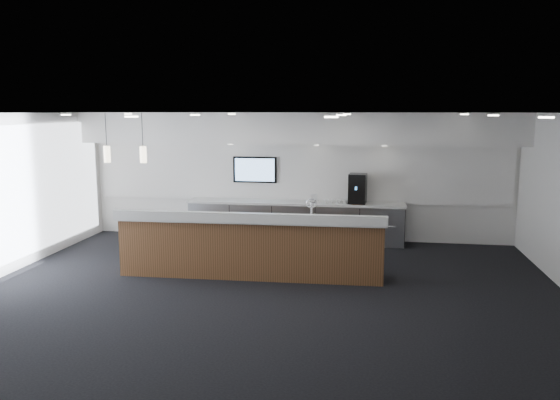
# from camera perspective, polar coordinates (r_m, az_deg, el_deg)

# --- Properties ---
(ground) EXTENTS (10.00, 10.00, 0.00)m
(ground) POSITION_cam_1_polar(r_m,az_deg,el_deg) (9.42, -1.33, -9.51)
(ground) COLOR black
(ground) RESTS_ON ground
(ceiling) EXTENTS (10.00, 8.00, 0.02)m
(ceiling) POSITION_cam_1_polar(r_m,az_deg,el_deg) (8.92, -1.40, 9.06)
(ceiling) COLOR black
(ceiling) RESTS_ON back_wall
(back_wall) EXTENTS (10.00, 0.02, 3.00)m
(back_wall) POSITION_cam_1_polar(r_m,az_deg,el_deg) (12.96, 1.79, 2.50)
(back_wall) COLOR silver
(back_wall) RESTS_ON ground
(soffit_bulkhead) EXTENTS (10.00, 0.90, 0.70)m
(soffit_bulkhead) POSITION_cam_1_polar(r_m,az_deg,el_deg) (12.43, 1.56, 7.52)
(soffit_bulkhead) COLOR white
(soffit_bulkhead) RESTS_ON back_wall
(alcove_panel) EXTENTS (9.80, 0.06, 1.40)m
(alcove_panel) POSITION_cam_1_polar(r_m,az_deg,el_deg) (12.92, 1.78, 2.92)
(alcove_panel) COLOR white
(alcove_panel) RESTS_ON back_wall
(back_credenza) EXTENTS (5.06, 0.66, 0.95)m
(back_credenza) POSITION_cam_1_polar(r_m,az_deg,el_deg) (12.78, 1.57, -2.25)
(back_credenza) COLOR gray
(back_credenza) RESTS_ON ground
(wall_tv) EXTENTS (1.05, 0.08, 0.62)m
(wall_tv) POSITION_cam_1_polar(r_m,az_deg,el_deg) (13.02, -2.63, 3.18)
(wall_tv) COLOR black
(wall_tv) RESTS_ON back_wall
(pendant_left) EXTENTS (0.12, 0.12, 0.30)m
(pendant_left) POSITION_cam_1_polar(r_m,az_deg,el_deg) (10.40, -13.74, 4.70)
(pendant_left) COLOR #F8E7C2
(pendant_left) RESTS_ON ceiling
(pendant_right) EXTENTS (0.12, 0.12, 0.30)m
(pendant_right) POSITION_cam_1_polar(r_m,az_deg,el_deg) (10.69, -17.21, 4.67)
(pendant_right) COLOR #F8E7C2
(pendant_right) RESTS_ON ceiling
(ceiling_can_lights) EXTENTS (7.00, 5.00, 0.02)m
(ceiling_can_lights) POSITION_cam_1_polar(r_m,az_deg,el_deg) (8.92, -1.40, 8.87)
(ceiling_can_lights) COLOR white
(ceiling_can_lights) RESTS_ON ceiling
(service_counter) EXTENTS (4.92, 0.93, 1.49)m
(service_counter) POSITION_cam_1_polar(r_m,az_deg,el_deg) (10.12, -3.07, -4.79)
(service_counter) COLOR #493018
(service_counter) RESTS_ON ground
(coffee_machine) EXTENTS (0.42, 0.53, 0.68)m
(coffee_machine) POSITION_cam_1_polar(r_m,az_deg,el_deg) (12.53, 8.12, 1.19)
(coffee_machine) COLOR black
(coffee_machine) RESTS_ON back_credenza
(info_sign_left) EXTENTS (0.15, 0.04, 0.21)m
(info_sign_left) POSITION_cam_1_polar(r_m,az_deg,el_deg) (12.54, 3.58, 0.19)
(info_sign_left) COLOR silver
(info_sign_left) RESTS_ON back_credenza
(info_sign_right) EXTENTS (0.17, 0.05, 0.22)m
(info_sign_right) POSITION_cam_1_polar(r_m,az_deg,el_deg) (12.51, 7.29, 0.15)
(info_sign_right) COLOR silver
(info_sign_right) RESTS_ON back_credenza
(cup_0) EXTENTS (0.10, 0.10, 0.09)m
(cup_0) POSITION_cam_1_polar(r_m,az_deg,el_deg) (12.52, 8.71, -0.19)
(cup_0) COLOR white
(cup_0) RESTS_ON back_credenza
(cup_1) EXTENTS (0.13, 0.13, 0.09)m
(cup_1) POSITION_cam_1_polar(r_m,az_deg,el_deg) (12.52, 8.07, -0.17)
(cup_1) COLOR white
(cup_1) RESTS_ON back_credenza
(cup_2) EXTENTS (0.12, 0.12, 0.09)m
(cup_2) POSITION_cam_1_polar(r_m,az_deg,el_deg) (12.52, 7.43, -0.16)
(cup_2) COLOR white
(cup_2) RESTS_ON back_credenza
(cup_3) EXTENTS (0.12, 0.12, 0.09)m
(cup_3) POSITION_cam_1_polar(r_m,az_deg,el_deg) (12.53, 6.79, -0.14)
(cup_3) COLOR white
(cup_3) RESTS_ON back_credenza
(cup_4) EXTENTS (0.13, 0.13, 0.09)m
(cup_4) POSITION_cam_1_polar(r_m,az_deg,el_deg) (12.53, 6.15, -0.13)
(cup_4) COLOR white
(cup_4) RESTS_ON back_credenza
(cup_5) EXTENTS (0.10, 0.10, 0.09)m
(cup_5) POSITION_cam_1_polar(r_m,az_deg,el_deg) (12.54, 5.52, -0.11)
(cup_5) COLOR white
(cup_5) RESTS_ON back_credenza
(cup_6) EXTENTS (0.13, 0.13, 0.09)m
(cup_6) POSITION_cam_1_polar(r_m,az_deg,el_deg) (12.55, 4.88, -0.09)
(cup_6) COLOR white
(cup_6) RESTS_ON back_credenza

